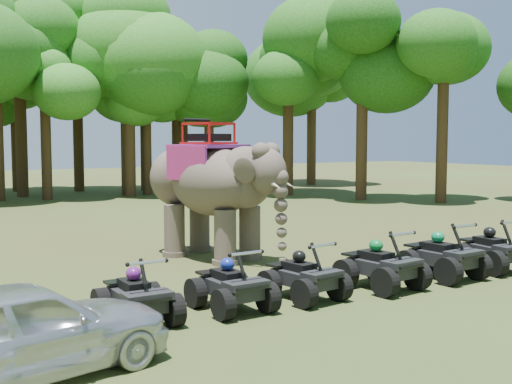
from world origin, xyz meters
TOP-DOWN VIEW (x-y plane):
  - ground at (0.00, 0.00)m, footprint 110.00×110.00m
  - elephant at (-0.06, 3.38)m, footprint 3.26×4.74m
  - parked_car at (-6.10, -3.06)m, footprint 4.18×2.40m
  - atv_0 at (-3.90, -1.35)m, footprint 1.15×1.58m
  - atv_1 at (-2.12, -1.46)m, footprint 1.22×1.63m
  - atv_2 at (-0.52, -1.48)m, footprint 1.36×1.72m
  - atv_3 at (1.39, -1.59)m, footprint 1.43×1.83m
  - atv_4 at (3.28, -1.53)m, footprint 1.39×1.83m
  - atv_5 at (4.99, -1.55)m, footprint 1.40×1.81m
  - tree_0 at (0.00, 22.08)m, footprint 5.15×5.15m
  - tree_1 at (4.33, 21.67)m, footprint 6.56×6.56m
  - tree_2 at (8.95, 21.35)m, footprint 5.71×5.71m
  - tree_3 at (12.09, 17.90)m, footprint 6.60×6.60m
  - tree_4 at (13.81, 13.73)m, footprint 6.40×6.40m
  - tree_5 at (16.24, 10.61)m, footprint 5.70×5.70m
  - tree_29 at (-0.31, 28.39)m, footprint 5.53×5.53m
  - tree_30 at (5.53, 22.27)m, footprint 5.17×5.17m
  - tree_33 at (-0.73, 24.57)m, footprint 7.48×7.48m
  - tree_35 at (2.91, 26.62)m, footprint 6.85×6.85m
  - tree_36 at (17.89, 23.73)m, footprint 7.58×7.58m
  - tree_37 at (4.43, 22.48)m, footprint 7.66×7.66m
  - tree_40 at (8.18, 24.17)m, footprint 6.20×6.20m
  - tree_41 at (8.83, 24.58)m, footprint 5.69×5.69m
  - tree_42 at (6.49, 25.02)m, footprint 5.99×5.99m

SIDE VIEW (x-z plane):
  - ground at x=0.00m, z-range 0.00..0.00m
  - atv_2 at x=-0.52m, z-range 0.00..1.17m
  - atv_0 at x=-3.90m, z-range 0.00..1.17m
  - atv_1 at x=-2.12m, z-range 0.00..1.18m
  - atv_5 at x=4.99m, z-range 0.00..1.26m
  - atv_3 at x=1.39m, z-range 0.00..1.26m
  - atv_4 at x=3.28m, z-range 0.00..1.29m
  - parked_car at x=-6.10m, z-range 0.00..1.34m
  - elephant at x=-0.06m, z-range 0.00..3.66m
  - tree_0 at x=0.00m, z-range 0.00..7.36m
  - tree_30 at x=5.53m, z-range 0.00..7.38m
  - tree_29 at x=-0.31m, z-range 0.00..7.91m
  - tree_41 at x=8.83m, z-range 0.00..8.13m
  - tree_5 at x=16.24m, z-range 0.00..8.14m
  - tree_2 at x=8.95m, z-range 0.00..8.16m
  - tree_42 at x=6.49m, z-range 0.00..8.55m
  - tree_40 at x=8.18m, z-range 0.00..8.86m
  - tree_4 at x=13.81m, z-range 0.00..9.14m
  - tree_1 at x=4.33m, z-range 0.00..9.37m
  - tree_3 at x=12.09m, z-range 0.00..9.43m
  - tree_35 at x=2.91m, z-range 0.00..9.78m
  - tree_33 at x=-0.73m, z-range 0.00..10.69m
  - tree_36 at x=17.89m, z-range 0.00..10.82m
  - tree_37 at x=4.43m, z-range 0.00..10.94m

